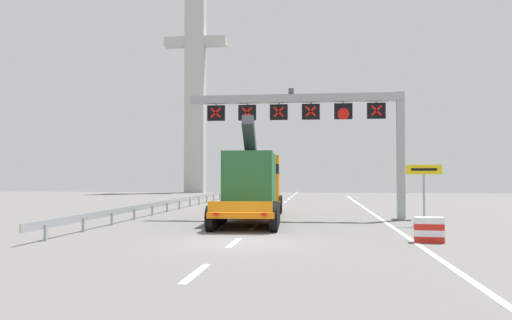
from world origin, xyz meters
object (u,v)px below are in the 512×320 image
Objects in this scene: overhead_lane_gantry at (321,117)px; crash_barrier_striped at (429,230)px; heavy_haul_truck_orange at (255,183)px; exit_sign_yellow at (424,179)px; bridge_pylon_distant at (196,68)px.

overhead_lane_gantry is 11.37m from crash_barrier_striped.
overhead_lane_gantry is at bearing 111.72° from crash_barrier_striped.
heavy_haul_truck_orange is 9.39m from exit_sign_yellow.
heavy_haul_truck_orange is at bearing 169.84° from overhead_lane_gantry.
heavy_haul_truck_orange reaches higher than crash_barrier_striped.
heavy_haul_truck_orange is at bearing 155.07° from exit_sign_yellow.
bridge_pylon_distant reaches higher than heavy_haul_truck_orange.
crash_barrier_striped is (7.47, -10.08, -1.54)m from heavy_haul_truck_orange.
exit_sign_yellow reaches higher than crash_barrier_striped.
bridge_pylon_distant is at bearing 107.61° from heavy_haul_truck_orange.
crash_barrier_striped is at bearing -53.49° from heavy_haul_truck_orange.
bridge_pylon_distant reaches higher than crash_barrier_striped.
exit_sign_yellow is 0.08× the size of bridge_pylon_distant.
exit_sign_yellow is (8.51, -3.96, 0.21)m from heavy_haul_truck_orange.
heavy_haul_truck_orange is 4.89× the size of exit_sign_yellow.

